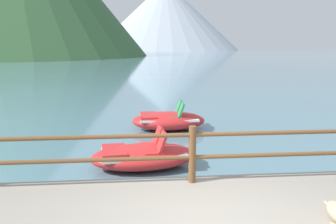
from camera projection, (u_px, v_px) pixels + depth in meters
ground_plane at (143, 65)px, 43.39m from camera, size 200.00×200.00×0.00m
dock_railing at (192, 149)px, 5.65m from camera, size 23.92×0.12×0.95m
pedal_boat_0 at (168, 120)px, 10.86m from camera, size 2.27×1.36×0.87m
pedal_boat_2 at (143, 156)px, 7.52m from camera, size 2.41×1.48×0.84m
distant_peak at (165, 16)px, 134.60m from camera, size 56.55×56.55×25.63m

